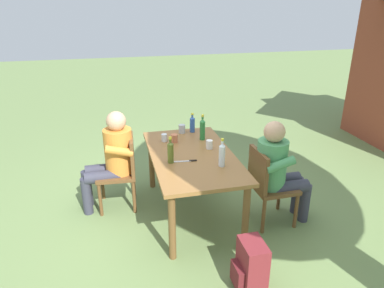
{
  "coord_description": "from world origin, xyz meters",
  "views": [
    {
      "loc": [
        3.45,
        -0.83,
        2.33
      ],
      "look_at": [
        0.0,
        0.0,
        0.87
      ],
      "focal_mm": 33.32,
      "sensor_mm": 36.0,
      "label": 1
    }
  ],
  "objects": [
    {
      "name": "bottle_green",
      "position": [
        -0.39,
        0.22,
        0.88
      ],
      "size": [
        0.06,
        0.06,
        0.31
      ],
      "color": "#287A38",
      "rests_on": "dining_table"
    },
    {
      "name": "backpack_by_near_side",
      "position": [
        1.25,
        0.21,
        0.22
      ],
      "size": [
        0.29,
        0.25,
        0.46
      ],
      "color": "maroon",
      "rests_on": "ground_plane"
    },
    {
      "name": "person_in_white_shirt",
      "position": [
        -0.36,
        -0.85,
        0.66
      ],
      "size": [
        0.47,
        0.61,
        1.18
      ],
      "color": "orange",
      "rests_on": "ground_plane"
    },
    {
      "name": "dining_table",
      "position": [
        0.0,
        0.0,
        0.65
      ],
      "size": [
        1.6,
        0.89,
        0.75
      ],
      "color": "olive",
      "rests_on": "ground_plane"
    },
    {
      "name": "chair_near_left",
      "position": [
        -0.35,
        -0.74,
        0.49
      ],
      "size": [
        0.47,
        0.47,
        0.87
      ],
      "color": "brown",
      "rests_on": "ground_plane"
    },
    {
      "name": "bottle_olive",
      "position": [
        0.15,
        -0.26,
        0.87
      ],
      "size": [
        0.06,
        0.06,
        0.29
      ],
      "color": "#566623",
      "rests_on": "dining_table"
    },
    {
      "name": "person_in_plaid_shirt",
      "position": [
        0.36,
        0.85,
        0.66
      ],
      "size": [
        0.47,
        0.61,
        1.18
      ],
      "color": "#4C935B",
      "rests_on": "ground_plane"
    },
    {
      "name": "bottle_blue",
      "position": [
        -0.68,
        0.17,
        0.85
      ],
      "size": [
        0.06,
        0.06,
        0.25
      ],
      "color": "#2D56A3",
      "rests_on": "dining_table"
    },
    {
      "name": "cup_white",
      "position": [
        -0.11,
        0.23,
        0.8
      ],
      "size": [
        0.07,
        0.07,
        0.1
      ],
      "primitive_type": "cylinder",
      "color": "white",
      "rests_on": "dining_table"
    },
    {
      "name": "table_knife",
      "position": [
        0.17,
        -0.09,
        0.75
      ],
      "size": [
        0.05,
        0.24,
        0.01
      ],
      "color": "silver",
      "rests_on": "dining_table"
    },
    {
      "name": "chair_far_right",
      "position": [
        0.36,
        0.74,
        0.49
      ],
      "size": [
        0.45,
        0.45,
        0.87
      ],
      "color": "brown",
      "rests_on": "ground_plane"
    },
    {
      "name": "cup_steel",
      "position": [
        -0.67,
        0.03,
        0.8
      ],
      "size": [
        0.08,
        0.08,
        0.11
      ],
      "primitive_type": "cylinder",
      "color": "#B2B7BC",
      "rests_on": "dining_table"
    },
    {
      "name": "cup_glass",
      "position": [
        -0.44,
        -0.23,
        0.79
      ],
      "size": [
        0.07,
        0.07,
        0.09
      ],
      "primitive_type": "cylinder",
      "color": "silver",
      "rests_on": "dining_table"
    },
    {
      "name": "ground_plane",
      "position": [
        0.0,
        0.0,
        0.0
      ],
      "size": [
        24.0,
        24.0,
        0.0
      ],
      "primitive_type": "plane",
      "color": "#6B844C"
    },
    {
      "name": "cup_terracotta",
      "position": [
        -0.4,
        -0.12,
        0.79
      ],
      "size": [
        0.08,
        0.08,
        0.09
      ],
      "primitive_type": "cylinder",
      "color": "#BC6B47",
      "rests_on": "dining_table"
    },
    {
      "name": "bottle_clear",
      "position": [
        0.35,
        0.22,
        0.87
      ],
      "size": [
        0.06,
        0.06,
        0.3
      ],
      "color": "white",
      "rests_on": "dining_table"
    }
  ]
}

